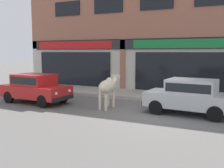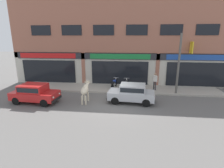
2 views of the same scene
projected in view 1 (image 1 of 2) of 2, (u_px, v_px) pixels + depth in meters
ground_plane at (157, 112)px, 11.23m from camera, size 90.00×90.00×0.00m
sidewalk at (176, 97)px, 14.50m from camera, size 19.00×2.93×0.16m
shop_building at (184, 20)px, 15.50m from camera, size 23.00×1.40×9.36m
cow at (108, 86)px, 11.94m from camera, size 0.57×2.15×1.61m
car_0 at (190, 95)px, 10.78m from camera, size 3.70×1.86×1.46m
car_1 at (35, 87)px, 13.22m from camera, size 3.69×1.82×1.46m
motorcycle_0 at (169, 88)px, 14.67m from camera, size 0.62×1.80×0.88m
motorcycle_1 at (190, 90)px, 13.98m from camera, size 0.52×1.81×0.88m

